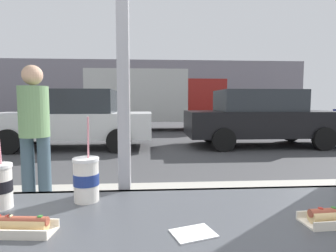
# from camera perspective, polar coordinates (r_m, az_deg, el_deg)

# --- Properties ---
(ground_plane) EXTENTS (60.00, 60.00, 0.00)m
(ground_plane) POSITION_cam_1_polar(r_m,az_deg,el_deg) (9.24, -4.52, -3.31)
(ground_plane) COLOR #424244
(sidewalk_strip) EXTENTS (16.00, 2.80, 0.10)m
(sidewalk_strip) POSITION_cam_1_polar(r_m,az_deg,el_deg) (3.03, -5.95, -20.01)
(sidewalk_strip) COLOR #B2ADA3
(sidewalk_strip) RESTS_ON ground
(building_facade_far) EXTENTS (28.00, 1.20, 4.96)m
(building_facade_far) POSITION_cam_1_polar(r_m,az_deg,el_deg) (25.03, -4.16, 7.60)
(building_facade_far) COLOR gray
(building_facade_far) RESTS_ON ground
(soda_cup_right) EXTENTS (0.10, 0.10, 0.33)m
(soda_cup_right) POSITION_cam_1_polar(r_m,az_deg,el_deg) (1.13, -16.42, -10.33)
(soda_cup_right) COLOR silver
(soda_cup_right) RESTS_ON window_counter
(hotdog_tray_far) EXTENTS (0.26, 0.11, 0.05)m
(hotdog_tray_far) POSITION_cam_1_polar(r_m,az_deg,el_deg) (0.97, -29.45, -17.33)
(hotdog_tray_far) COLOR beige
(hotdog_tray_far) RESTS_ON window_counter
(napkin_wrapper) EXTENTS (0.14, 0.12, 0.00)m
(napkin_wrapper) POSITION_cam_1_polar(r_m,az_deg,el_deg) (0.86, 5.21, -21.07)
(napkin_wrapper) COLOR white
(napkin_wrapper) RESTS_ON window_counter
(parked_car_white) EXTENTS (4.49, 1.97, 1.67)m
(parked_car_white) POSITION_cam_1_polar(r_m,az_deg,el_deg) (8.44, -18.86, 1.46)
(parked_car_white) COLOR silver
(parked_car_white) RESTS_ON ground
(parked_car_black) EXTENTS (4.51, 1.99, 1.68)m
(parked_car_black) POSITION_cam_1_polar(r_m,az_deg,el_deg) (8.81, 18.44, 1.65)
(parked_car_black) COLOR black
(parked_car_black) RESTS_ON ground
(box_truck) EXTENTS (6.24, 2.44, 2.76)m
(box_truck) POSITION_cam_1_polar(r_m,az_deg,el_deg) (13.23, -2.93, 5.83)
(box_truck) COLOR beige
(box_truck) RESTS_ON ground
(pedestrian) EXTENTS (0.32, 0.32, 1.63)m
(pedestrian) POSITION_cam_1_polar(r_m,az_deg,el_deg) (3.42, -25.69, -0.45)
(pedestrian) COLOR #384C59
(pedestrian) RESTS_ON sidewalk_strip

